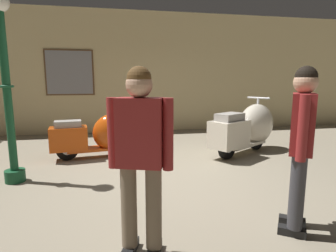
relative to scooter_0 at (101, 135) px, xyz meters
name	(u,v)px	position (x,y,z in m)	size (l,w,h in m)	color
ground_plane	(166,177)	(1.03, -1.36, -0.44)	(60.00, 60.00, 0.00)	gray
showroom_back_wall	(133,73)	(0.83, 2.72, 1.26)	(18.00, 0.63, 3.40)	#CCB784
scooter_0	(101,135)	(0.00, 0.00, 0.00)	(1.64, 0.67, 0.97)	black
scooter_1	(248,128)	(2.98, -0.20, 0.07)	(1.86, 1.43, 1.14)	black
lamppost	(7,86)	(-1.20, -1.11, 0.97)	(0.28, 0.28, 2.65)	#144728
visitor_0	(140,150)	(0.47, -3.19, 0.48)	(0.52, 0.34, 1.60)	black
visitor_1	(301,139)	(2.00, -3.10, 0.49)	(0.40, 0.46, 1.62)	black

